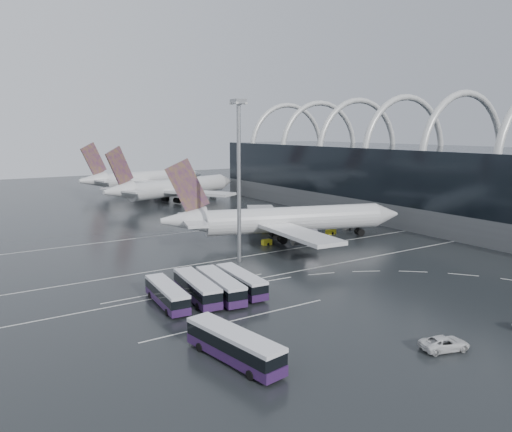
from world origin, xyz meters
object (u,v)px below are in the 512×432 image
van_curve_a (445,343)px  bus_row_far_a (234,345)px  airliner_gate_c (143,179)px  gse_cart_belly_b (301,223)px  gse_cart_belly_d (348,226)px  airliner_gate_b (173,188)px  bus_row_near_a (167,294)px  airliner_main (283,220)px  bus_row_near_b (197,288)px  floodlight_mast (239,161)px  bus_row_near_c (220,286)px  bus_row_near_d (241,281)px  gse_cart_belly_c (267,242)px  gse_cart_belly_e (267,227)px  gse_cart_belly_a (331,231)px

van_curve_a → bus_row_far_a: bearing=80.7°
airliner_gate_c → van_curve_a: (-23.06, -160.16, -4.28)m
gse_cart_belly_b → gse_cart_belly_d: gse_cart_belly_b is taller
airliner_gate_b → airliner_gate_c: airliner_gate_c is taller
bus_row_near_a → van_curve_a: 37.57m
airliner_main → bus_row_near_b: size_ratio=4.10×
airliner_gate_c → floodlight_mast: (-22.84, -113.83, 14.07)m
airliner_gate_c → bus_row_near_a: (-44.07, -129.02, -3.41)m
bus_row_near_b → gse_cart_belly_d: (55.83, 27.30, -1.13)m
bus_row_near_b → floodlight_mast: 28.42m
bus_row_near_b → bus_row_far_a: bus_row_far_a is taller
bus_row_near_b → bus_row_near_c: bus_row_near_c is taller
bus_row_near_c → gse_cart_belly_b: 59.65m
bus_row_near_b → bus_row_near_d: bearing=-87.8°
gse_cart_belly_c → bus_row_far_a: bearing=-127.6°
floodlight_mast → van_curve_a: bearing=-90.3°
airliner_gate_b → bus_row_far_a: 122.51m
gse_cart_belly_e → floodlight_mast: bearing=-133.6°
bus_row_far_a → bus_row_near_b: bearing=-24.1°
gse_cart_belly_e → bus_row_near_c: bearing=-131.7°
bus_row_far_a → gse_cart_belly_e: 73.26m
airliner_gate_b → gse_cart_belly_d: size_ratio=23.12×
bus_row_near_c → van_curve_a: bearing=-150.5°
gse_cart_belly_d → gse_cart_belly_e: (-17.39, 11.02, -0.01)m
bus_row_near_a → bus_row_near_b: 4.72m
airliner_gate_c → bus_row_near_d: airliner_gate_c is taller
airliner_gate_c → gse_cart_belly_d: airliner_gate_c is taller
van_curve_a → airliner_gate_b: bearing=7.4°
bus_row_near_c → floodlight_mast: floodlight_mast is taller
gse_cart_belly_a → bus_row_near_c: bearing=-149.8°
gse_cart_belly_d → gse_cart_belly_b: bearing=123.8°
bus_row_near_a → bus_row_near_d: size_ratio=0.98×
bus_row_near_b → bus_row_near_a: bearing=94.8°
airliner_gate_c → gse_cart_belly_a: (8.77, -104.10, -4.45)m
bus_row_near_b → gse_cart_belly_a: bus_row_near_b is taller
airliner_gate_c → van_curve_a: airliner_gate_c is taller
gse_cart_belly_a → airliner_gate_c: bearing=94.8°
airliner_gate_c → bus_row_near_b: airliner_gate_c is taller
bus_row_near_c → gse_cart_belly_e: bus_row_near_c is taller
bus_row_near_d → airliner_gate_c: bearing=-9.7°
bus_row_near_c → floodlight_mast: size_ratio=0.44×
bus_row_near_b → gse_cart_belly_e: size_ratio=5.64×
bus_row_near_b → gse_cart_belly_c: (28.68, 23.99, -1.21)m
bus_row_near_b → van_curve_a: size_ratio=2.33×
airliner_gate_c → bus_row_near_a: bearing=-121.8°
van_curve_a → gse_cart_belly_b: bearing=-8.5°
bus_row_near_d → floodlight_mast: bearing=-25.9°
airliner_gate_b → bus_row_near_b: 101.59m
bus_row_near_c → bus_row_near_b: bearing=80.7°
bus_row_near_c → van_curve_a: 32.71m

